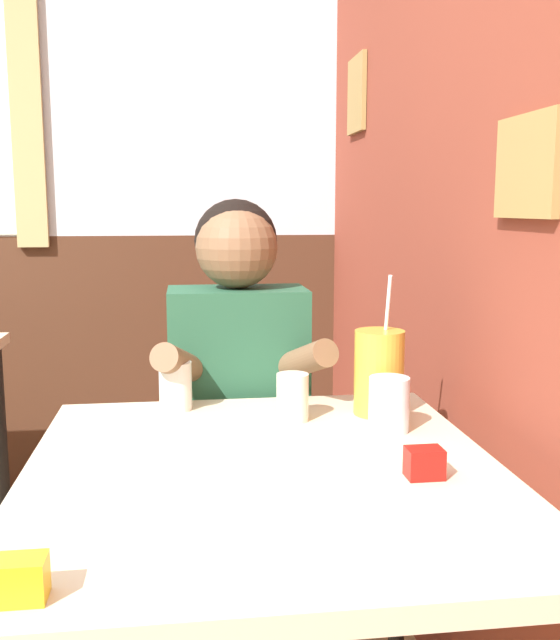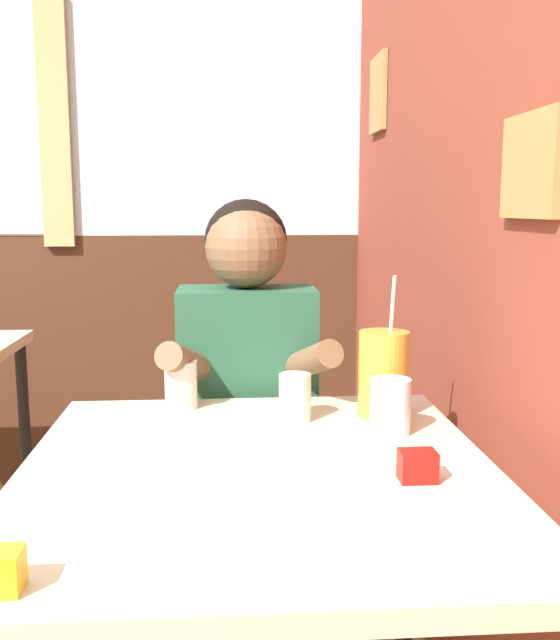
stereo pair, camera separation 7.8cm
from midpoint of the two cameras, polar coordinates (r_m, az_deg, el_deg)
name	(u,v)px [view 1 (the left image)]	position (r m, az deg, el deg)	size (l,w,h in m)	color
brick_wall_right	(433,156)	(1.97, 11.04, 12.79)	(0.08, 4.23, 2.70)	brown
back_wall	(19,171)	(3.10, -20.83, 11.08)	(5.53, 0.09, 2.70)	silver
main_table	(265,510)	(1.27, -3.03, -14.95)	(0.82, 0.89, 0.78)	beige
person_seated	(238,432)	(1.84, -4.57, -8.96)	(0.42, 0.40, 1.24)	#235138
cocktail_pitcher	(379,372)	(1.53, 6.49, -4.18)	(0.11, 0.11, 0.30)	gold
glass_near_pitcher	(389,404)	(1.43, 7.16, -6.72)	(0.08, 0.08, 0.11)	silver
glass_center	(175,386)	(1.59, -9.76, -5.22)	(0.07, 0.07, 0.11)	silver
glass_far_side	(292,397)	(1.49, -0.50, -6.21)	(0.07, 0.07, 0.10)	silver
condiment_ketchup	(424,463)	(1.21, 9.64, -11.23)	(0.06, 0.04, 0.05)	#B7140F
condiment_mustard	(20,579)	(0.92, -22.54, -18.65)	(0.06, 0.04, 0.05)	yellow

